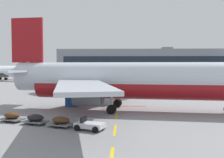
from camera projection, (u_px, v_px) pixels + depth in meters
name	position (u px, v px, depth m)	size (l,w,h in m)	color
apron_paint_markings	(119.00, 96.00, 51.30)	(8.00, 92.20, 0.01)	yellow
airliner_foreground	(126.00, 80.00, 34.12)	(34.81, 34.36, 12.20)	silver
airliner_mid_left	(6.00, 71.00, 107.87)	(26.64, 28.81, 11.28)	silver
catering_truck	(49.00, 86.00, 55.12)	(6.44, 6.83, 3.14)	black
baggage_train	(48.00, 120.00, 25.65)	(11.33, 5.61, 1.14)	silver
uld_cargo_container	(73.00, 101.00, 37.86)	(1.93, 1.90, 1.60)	#194C9E
terminal_satellite	(142.00, 63.00, 154.83)	(94.78, 24.44, 16.40)	gray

